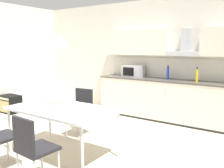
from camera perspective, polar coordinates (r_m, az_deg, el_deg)
The scene contains 13 objects.
ground_plane at distance 4.41m, azimuth -9.22°, elevation -13.79°, with size 9.40×7.79×0.02m, color beige.
wall_back at distance 6.27m, azimuth 7.42°, elevation 5.95°, with size 7.52×0.10×2.76m, color silver.
kitchen_counter at distance 5.66m, azimuth 15.45°, elevation -3.90°, with size 3.92×0.61×0.93m.
backsplash_tile at distance 5.82m, azimuth 16.62°, elevation 3.31°, with size 3.90×0.02×0.46m, color silver.
upper_wall_cabinets at distance 5.65m, azimuth 16.39°, elevation 9.07°, with size 3.90×0.40×0.58m.
microwave at distance 6.04m, azimuth 4.90°, elevation 2.94°, with size 0.48×0.35×0.28m.
bottle_yellow at distance 5.46m, azimuth 18.82°, elevation 1.87°, with size 0.06×0.06×0.31m.
bottle_blue at distance 5.73m, azimuth 12.63°, elevation 2.41°, with size 0.06×0.06×0.32m.
dining_table at distance 3.86m, azimuth -11.33°, elevation -6.01°, with size 1.62×0.94×0.74m.
chair_far_left at distance 4.74m, azimuth -7.07°, elevation -5.25°, with size 0.43×0.43×0.87m.
chair_near_right at distance 3.12m, azimuth -17.91°, elevation -13.01°, with size 0.43×0.43×0.87m.
guitar_amp at distance 6.85m, azimuth -22.25°, elevation -4.22°, with size 0.52×0.37×0.44m.
pendant_lamp at distance 3.74m, azimuth -11.79°, elevation 9.59°, with size 0.32×0.32×0.22m, color silver.
Camera 1 is at (2.83, -2.94, 1.66)m, focal length 40.00 mm.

